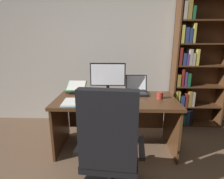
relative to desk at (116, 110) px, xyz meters
The scene contains 13 objects.
wall_back 1.30m from the desk, 83.32° to the left, with size 5.63×0.12×2.83m, color #B2ADA3.
desk is the anchor object (origin of this frame).
bookshelf 1.54m from the desk, 29.61° to the left, with size 0.85×0.28×2.10m.
office_chair 0.92m from the desk, 92.51° to the right, with size 0.64×0.60×1.09m.
monitor 0.46m from the desk, 123.39° to the left, with size 0.49×0.16×0.43m.
laptop 0.43m from the desk, 31.75° to the left, with size 0.31×0.32×0.24m.
keyboard 0.32m from the desk, 117.54° to the right, with size 0.42×0.15×0.02m, color black.
computer_mouse 0.36m from the desk, 50.14° to the right, with size 0.06×0.10×0.04m, color black.
reading_stand_with_book 0.69m from the desk, 157.09° to the left, with size 0.28×0.30×0.14m.
open_binder 0.55m from the desk, 147.56° to the right, with size 0.44×0.34×0.02m.
notepad 0.36m from the desk, behind, with size 0.15×0.21×0.01m, color silver.
pen 0.35m from the desk, behind, with size 0.01×0.01×0.14m, color maroon.
coffee_mug 0.62m from the desk, ahead, with size 0.08×0.08×0.09m, color maroon.
Camera 1 is at (-0.08, -0.94, 1.44)m, focal length 29.28 mm.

